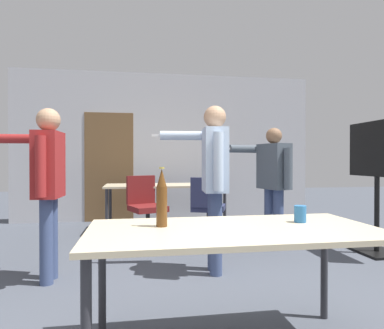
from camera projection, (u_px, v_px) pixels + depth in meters
back_wall at (166, 147)px, 6.68m from camera, size 5.76×0.12×2.83m
conference_table_near at (234, 240)px, 1.99m from camera, size 1.69×0.84×0.75m
conference_table_far at (166, 188)px, 5.63m from camera, size 1.95×0.81×0.75m
tv_screen at (377, 172)px, 4.20m from camera, size 0.44×1.03×1.64m
person_center_tall at (47, 176)px, 3.23m from camera, size 0.74×0.60×1.64m
person_right_polo at (273, 176)px, 4.55m from camera, size 0.85×0.63×1.58m
person_far_watching at (213, 171)px, 3.49m from camera, size 0.76×0.65×1.70m
office_chair_mid_tucked at (146, 210)px, 4.97m from camera, size 0.61×0.65×0.92m
office_chair_side_rolled at (208, 210)px, 4.97m from camera, size 0.60×0.64×0.91m
beer_bottle at (162, 199)px, 2.03m from camera, size 0.07×0.07×0.35m
drink_cup at (300, 214)px, 2.17m from camera, size 0.08×0.08×0.11m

